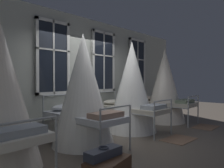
% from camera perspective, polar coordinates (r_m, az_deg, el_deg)
% --- Properties ---
extents(ground, '(19.10, 19.10, 0.00)m').
position_cam_1_polar(ground, '(5.35, 0.54, -13.73)').
color(ground, brown).
extents(back_wall_with_windows, '(9.68, 0.10, 3.09)m').
position_cam_1_polar(back_wall_with_windows, '(6.10, -8.64, 2.76)').
color(back_wall_with_windows, '#B2B7AD').
rests_on(back_wall_with_windows, ground).
extents(window_bank, '(6.16, 0.10, 2.74)m').
position_cam_1_polar(window_bank, '(6.02, -7.90, -1.38)').
color(window_bank, black).
rests_on(window_bank, ground).
extents(cot_second, '(1.32, 1.93, 2.36)m').
position_cam_1_polar(cot_second, '(4.68, -7.50, -1.67)').
color(cot_second, '#9EA3A8').
rests_on(cot_second, ground).
extents(cot_third, '(1.32, 1.92, 2.39)m').
position_cam_1_polar(cot_third, '(5.88, 5.14, -0.90)').
color(cot_third, '#9EA3A8').
rests_on(cot_third, ground).
extents(cot_fourth, '(1.32, 1.94, 2.36)m').
position_cam_1_polar(cot_fourth, '(7.35, 13.47, -0.57)').
color(cot_fourth, '#9EA3A8').
rests_on(cot_fourth, ground).
extents(rug_third, '(0.83, 0.60, 0.01)m').
position_cam_1_polar(rug_third, '(5.41, 16.95, -13.55)').
color(rug_third, brown).
rests_on(rug_third, ground).
extents(rug_fourth, '(0.80, 0.57, 0.01)m').
position_cam_1_polar(rug_fourth, '(6.99, 23.09, -10.20)').
color(rug_fourth, brown).
rests_on(rug_fourth, ground).
extents(suitcase_dark, '(0.56, 0.22, 0.47)m').
position_cam_1_polar(suitcase_dark, '(3.20, -2.17, -20.13)').
color(suitcase_dark, '#2D3342').
rests_on(suitcase_dark, ground).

